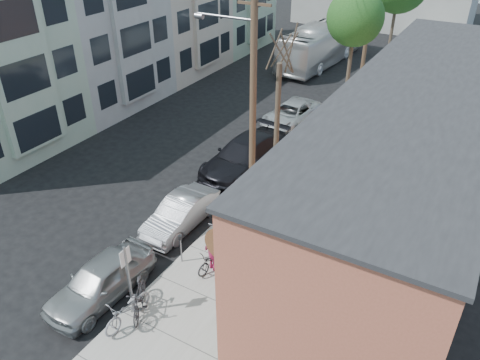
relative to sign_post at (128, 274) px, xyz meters
The scene contains 24 objects.
ground 4.82m from the sign_post, 121.80° to the left, with size 120.00×120.00×0.00m, color black.
sidewalk 15.02m from the sign_post, 82.68° to the left, with size 4.50×58.00×0.15m, color #A09D94.
cafe_building 11.11m from the sign_post, 52.92° to the left, with size 6.60×20.20×6.61m.
apartment_row 22.92m from the sign_post, 128.60° to the left, with size 6.30×32.00×9.00m.
sign_post is the anchor object (origin of this frame).
parking_meter_near 3.00m from the sign_post, 91.99° to the left, with size 0.14×0.14×1.24m.
parking_meter_far 13.84m from the sign_post, 90.41° to the left, with size 0.14×0.14×1.24m.
utility_pole_near 8.85m from the sign_post, 89.71° to the left, with size 3.57×0.28×10.00m.
utility_pole_far 24.55m from the sign_post, 89.76° to the left, with size 1.80×0.28×10.00m.
tree_bare 9.86m from the sign_post, 87.36° to the left, with size 0.24×0.24×5.97m.
tree_leafy_mid 20.37m from the sign_post, 88.71° to the left, with size 3.34×3.34×7.59m.
patio_chair_a 3.91m from the sign_post, 13.24° to the left, with size 0.50×0.50×0.88m, color #124214, non-canonical shape.
patio_chair_b 3.97m from the sign_post, ahead, with size 0.50×0.50×0.88m, color #124214, non-canonical shape.
patron_grey 4.95m from the sign_post, 39.79° to the left, with size 0.70×0.46×1.92m, color gray.
patron_green 5.73m from the sign_post, 55.80° to the left, with size 0.96×0.75×1.98m, color #286633.
cyclist 3.49m from the sign_post, 69.42° to the left, with size 1.07×0.62×1.66m, color maroon.
cyclist_bike 3.61m from the sign_post, 69.42° to the left, with size 0.58×1.67×0.88m, color black.
parked_bike_a 1.11m from the sign_post, 35.29° to the left, with size 0.56×1.98×1.19m, color #232225.
parked_bike_b 1.23m from the sign_post, 68.73° to the right, with size 0.70×2.00×1.05m, color gray.
car_0 1.91m from the sign_post, behind, with size 1.73×4.29×1.46m, color gray.
car_1 5.22m from the sign_post, 107.73° to the left, with size 1.43×4.09×1.35m, color #A6A6AD.
car_2 10.50m from the sign_post, 98.53° to the left, with size 2.40×5.89×1.71m, color black.
car_3 16.98m from the sign_post, 96.43° to the left, with size 2.19×4.76×1.32m, color #B2B7BA.
bus 29.82m from the sign_post, 99.32° to the left, with size 2.77×11.85×3.30m, color silver.
Camera 1 is at (11.02, -11.69, 12.18)m, focal length 35.00 mm.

